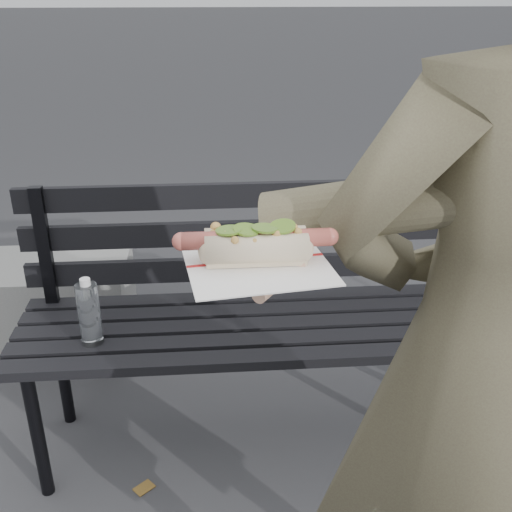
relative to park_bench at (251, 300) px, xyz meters
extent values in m
cylinder|color=black|center=(-0.66, -0.24, -0.30)|extent=(0.04, 0.04, 0.45)
cylinder|color=black|center=(-0.66, 0.10, -0.30)|extent=(0.04, 0.04, 0.45)
cylinder|color=black|center=(0.68, -0.24, -0.30)|extent=(0.04, 0.04, 0.45)
cylinder|color=black|center=(0.68, 0.10, -0.30)|extent=(0.04, 0.04, 0.45)
cube|color=black|center=(0.01, -0.25, -0.06)|extent=(1.50, 0.07, 0.03)
cube|color=black|center=(0.01, -0.16, -0.06)|extent=(1.50, 0.07, 0.03)
cube|color=black|center=(0.01, -0.07, -0.06)|extent=(1.50, 0.07, 0.03)
cube|color=black|center=(0.01, 0.02, -0.06)|extent=(1.50, 0.07, 0.03)
cube|color=black|center=(0.01, 0.11, -0.06)|extent=(1.50, 0.07, 0.03)
cube|color=black|center=(-0.66, 0.12, 0.15)|extent=(0.04, 0.03, 0.42)
cube|color=black|center=(0.68, 0.12, 0.15)|extent=(0.04, 0.03, 0.42)
cube|color=black|center=(0.01, 0.14, 0.05)|extent=(1.50, 0.02, 0.08)
cube|color=black|center=(0.01, 0.14, 0.18)|extent=(1.50, 0.02, 0.08)
cube|color=black|center=(0.01, 0.14, 0.31)|extent=(1.50, 0.02, 0.08)
cylinder|color=white|center=(-0.48, -0.14, 0.05)|extent=(0.06, 0.06, 0.19)
cylinder|color=white|center=(-0.48, -0.14, 0.16)|extent=(0.03, 0.03, 0.02)
imported|color=#4D4333|center=(0.34, -0.86, 0.34)|extent=(0.67, 0.48, 1.72)
cylinder|color=#4D4333|center=(0.20, -0.86, 0.63)|extent=(0.51, 0.23, 0.19)
cylinder|color=#D8A384|center=(-0.02, -0.93, 0.57)|extent=(0.09, 0.08, 0.07)
ellipsoid|color=#D8A384|center=(-0.06, -0.94, 0.56)|extent=(0.10, 0.11, 0.03)
cylinder|color=#D8A384|center=(-0.12, -0.97, 0.57)|extent=(0.06, 0.02, 0.02)
cylinder|color=#D8A384|center=(-0.12, -0.95, 0.57)|extent=(0.06, 0.02, 0.02)
cylinder|color=#D8A384|center=(-0.12, -0.93, 0.57)|extent=(0.06, 0.02, 0.02)
cylinder|color=#D8A384|center=(-0.12, -0.91, 0.57)|extent=(0.06, 0.02, 0.02)
cylinder|color=#D8A384|center=(-0.05, -1.00, 0.57)|extent=(0.04, 0.05, 0.02)
cube|color=white|center=(-0.06, -0.94, 0.58)|extent=(0.21, 0.21, 0.00)
cube|color=#B21E1E|center=(-0.06, -0.94, 0.58)|extent=(0.19, 0.03, 0.00)
cylinder|color=#B45145|center=(-0.06, -0.94, 0.61)|extent=(0.20, 0.02, 0.02)
sphere|color=#B45145|center=(-0.16, -0.94, 0.61)|extent=(0.02, 0.02, 0.02)
sphere|color=#B45145|center=(0.04, -0.94, 0.61)|extent=(0.02, 0.02, 0.02)
sphere|color=#9E6B2D|center=(-0.10, -0.95, 0.62)|extent=(0.01, 0.01, 0.01)
sphere|color=#9E6B2D|center=(-0.07, -0.93, 0.62)|extent=(0.01, 0.01, 0.01)
sphere|color=#9E6B2D|center=(-0.09, -0.95, 0.63)|extent=(0.01, 0.01, 0.01)
sphere|color=#9E6B2D|center=(-0.09, -0.95, 0.62)|extent=(0.01, 0.01, 0.01)
sphere|color=#9E6B2D|center=(-0.11, -0.95, 0.62)|extent=(0.01, 0.01, 0.01)
sphere|color=#9E6B2D|center=(-0.05, -0.96, 0.62)|extent=(0.01, 0.01, 0.01)
sphere|color=#9E6B2D|center=(-0.06, -0.96, 0.62)|extent=(0.01, 0.01, 0.01)
sphere|color=#9E6B2D|center=(-0.04, -0.94, 0.62)|extent=(0.01, 0.01, 0.01)
sphere|color=#9E6B2D|center=(-0.06, -0.95, 0.62)|extent=(0.01, 0.01, 0.01)
sphere|color=#9E6B2D|center=(-0.02, -0.93, 0.62)|extent=(0.01, 0.01, 0.01)
sphere|color=#9E6B2D|center=(-0.09, -0.95, 0.62)|extent=(0.01, 0.01, 0.01)
sphere|color=#9E6B2D|center=(-0.03, -0.95, 0.62)|extent=(0.01, 0.01, 0.01)
sphere|color=#9E6B2D|center=(-0.05, -0.95, 0.62)|extent=(0.01, 0.01, 0.01)
sphere|color=#9E6B2D|center=(0.00, -0.95, 0.63)|extent=(0.01, 0.01, 0.01)
sphere|color=#9E6B2D|center=(-0.12, -0.94, 0.62)|extent=(0.01, 0.01, 0.01)
sphere|color=#9E6B2D|center=(-0.09, -0.94, 0.62)|extent=(0.01, 0.01, 0.01)
sphere|color=#9E6B2D|center=(0.00, -0.95, 0.63)|extent=(0.01, 0.01, 0.01)
sphere|color=#9E6B2D|center=(-0.08, -0.92, 0.62)|extent=(0.01, 0.01, 0.01)
sphere|color=#9E6B2D|center=(-0.03, -0.94, 0.62)|extent=(0.01, 0.01, 0.01)
sphere|color=#9E6B2D|center=(-0.09, -0.96, 0.62)|extent=(0.01, 0.01, 0.01)
sphere|color=#9E6B2D|center=(-0.07, -0.96, 0.62)|extent=(0.01, 0.01, 0.01)
sphere|color=#9E6B2D|center=(-0.09, -0.97, 0.62)|extent=(0.01, 0.01, 0.01)
sphere|color=#9E6B2D|center=(-0.11, -0.92, 0.63)|extent=(0.01, 0.01, 0.01)
sphere|color=#9E6B2D|center=(-0.08, -0.94, 0.62)|extent=(0.01, 0.01, 0.01)
sphere|color=#9E6B2D|center=(-0.04, -0.92, 0.62)|extent=(0.01, 0.01, 0.01)
sphere|color=#9E6B2D|center=(-0.01, -0.93, 0.62)|extent=(0.01, 0.01, 0.01)
sphere|color=#9E6B2D|center=(-0.03, -0.95, 0.62)|extent=(0.01, 0.01, 0.01)
sphere|color=#9E6B2D|center=(-0.03, -0.94, 0.62)|extent=(0.01, 0.01, 0.01)
cylinder|color=#557E22|center=(-0.10, -0.94, 0.63)|extent=(0.04, 0.04, 0.01)
cylinder|color=#557E22|center=(-0.07, -0.95, 0.63)|extent=(0.04, 0.04, 0.01)
cylinder|color=#557E22|center=(-0.05, -0.94, 0.63)|extent=(0.04, 0.04, 0.01)
cylinder|color=#557E22|center=(-0.02, -0.94, 0.63)|extent=(0.04, 0.04, 0.01)
cube|color=brown|center=(0.91, -0.09, -0.52)|extent=(0.07, 0.08, 0.00)
cube|color=brown|center=(1.31, 0.73, -0.52)|extent=(0.08, 0.07, 0.00)
cube|color=brown|center=(-1.22, 1.40, -0.52)|extent=(0.05, 0.04, 0.00)
cube|color=brown|center=(0.25, 0.86, -0.52)|extent=(0.09, 0.10, 0.00)
cube|color=brown|center=(0.58, 0.00, -0.52)|extent=(0.05, 0.05, 0.00)
cube|color=brown|center=(-0.36, -0.25, -0.52)|extent=(0.07, 0.07, 0.00)
camera|label=1|loc=(-0.12, -1.68, 0.93)|focal=42.00mm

